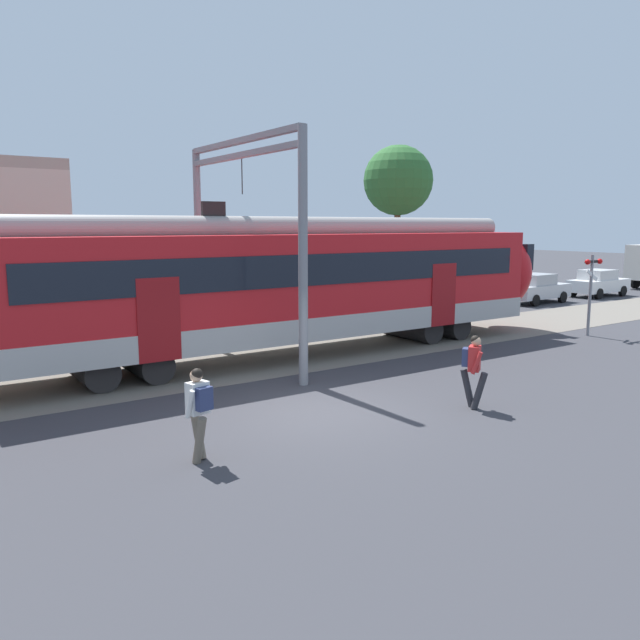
% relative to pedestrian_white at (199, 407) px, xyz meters
% --- Properties ---
extents(ground_plane, '(160.00, 160.00, 0.00)m').
position_rel_pedestrian_white_xyz_m(ground_plane, '(3.32, 1.20, -0.99)').
color(ground_plane, '#38383D').
extents(pedestrian_white, '(0.54, 0.69, 1.67)m').
position_rel_pedestrian_white_xyz_m(pedestrian_white, '(0.00, 0.00, 0.00)').
color(pedestrian_white, '#6B6051').
rests_on(pedestrian_white, ground).
extents(pedestrian_red, '(0.51, 0.71, 1.67)m').
position_rel_pedestrian_white_xyz_m(pedestrian_red, '(6.36, -0.48, 0.00)').
color(pedestrian_red, '#28282D').
rests_on(pedestrian_red, ground).
extents(parked_car_red, '(4.05, 1.86, 1.54)m').
position_rel_pedestrian_white_xyz_m(parked_car_red, '(18.53, 10.85, -0.21)').
color(parked_car_red, '#B22323').
rests_on(parked_car_red, ground).
extents(parked_car_silver, '(4.08, 1.92, 1.54)m').
position_rel_pedestrian_white_xyz_m(parked_car_silver, '(23.64, 10.66, -0.21)').
color(parked_car_silver, '#B7BABF').
rests_on(parked_car_silver, ground).
extents(parked_car_white, '(4.03, 1.82, 1.54)m').
position_rel_pedestrian_white_xyz_m(parked_car_white, '(29.22, 10.57, -0.21)').
color(parked_car_white, silver).
rests_on(parked_car_white, ground).
extents(catenary_gantry, '(0.24, 6.64, 6.53)m').
position_rel_pedestrian_white_xyz_m(catenary_gantry, '(4.37, 6.61, 3.32)').
color(catenary_gantry, gray).
rests_on(catenary_gantry, ground).
extents(crossing_signal, '(0.96, 0.22, 3.00)m').
position_rel_pedestrian_white_xyz_m(crossing_signal, '(16.97, 3.40, 1.02)').
color(crossing_signal, gray).
rests_on(crossing_signal, ground).
extents(street_tree_right, '(3.53, 3.53, 8.07)m').
position_rel_pedestrian_white_xyz_m(street_tree_right, '(17.43, 14.64, 5.27)').
color(street_tree_right, brown).
rests_on(street_tree_right, ground).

